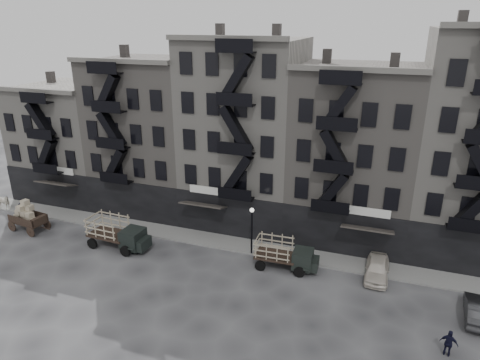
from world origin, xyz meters
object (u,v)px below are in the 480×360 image
(stake_truck_east, at_px, (285,252))
(car_east, at_px, (377,269))
(policeman, at_px, (449,343))
(stake_truck_west, at_px, (117,231))
(wagon, at_px, (26,213))
(pedestrian_mid, at_px, (133,244))
(car_far, at_px, (477,310))
(pedestrian_west, at_px, (22,212))
(horse, at_px, (2,203))

(stake_truck_east, xyz_separation_m, car_east, (6.99, 1.10, -0.68))
(car_east, height_order, policeman, policeman)
(stake_truck_west, height_order, car_east, stake_truck_west)
(stake_truck_east, distance_m, car_east, 7.11)
(wagon, height_order, pedestrian_mid, wagon)
(car_far, bearing_deg, car_east, -20.02)
(pedestrian_west, distance_m, pedestrian_mid, 13.82)
(stake_truck_east, xyz_separation_m, pedestrian_west, (-26.22, -0.18, -0.47))
(horse, bearing_deg, policeman, -105.46)
(stake_truck_west, relative_size, stake_truck_east, 1.12)
(stake_truck_east, distance_m, pedestrian_mid, 12.69)
(horse, height_order, car_far, horse)
(car_far, bearing_deg, policeman, 67.88)
(wagon, bearing_deg, pedestrian_west, 154.27)
(horse, height_order, pedestrian_mid, pedestrian_mid)
(stake_truck_east, height_order, policeman, stake_truck_east)
(horse, distance_m, stake_truck_west, 15.94)
(stake_truck_west, xyz_separation_m, car_far, (27.79, -0.35, -0.91))
(pedestrian_mid, relative_size, policeman, 1.03)
(car_east, xyz_separation_m, car_far, (6.43, -2.96, -0.06))
(car_far, xyz_separation_m, policeman, (-2.12, -4.19, 0.19))
(stake_truck_east, relative_size, policeman, 2.92)
(stake_truck_east, distance_m, policeman, 12.83)
(wagon, xyz_separation_m, stake_truck_west, (9.81, 0.00, -0.12))
(horse, distance_m, pedestrian_mid, 17.83)
(wagon, distance_m, stake_truck_east, 24.23)
(wagon, bearing_deg, horse, 163.53)
(wagon, relative_size, pedestrian_west, 1.96)
(pedestrian_mid, bearing_deg, car_far, 145.59)
(car_far, bearing_deg, pedestrian_mid, 5.02)
(wagon, distance_m, pedestrian_mid, 11.70)
(horse, xyz_separation_m, car_far, (43.50, -2.96, -0.18))
(car_east, distance_m, car_far, 7.08)
(horse, relative_size, stake_truck_east, 0.40)
(pedestrian_mid, bearing_deg, stake_truck_east, 154.37)
(horse, bearing_deg, stake_truck_east, -97.76)
(pedestrian_west, distance_m, policeman, 37.97)
(car_east, relative_size, pedestrian_west, 2.26)
(pedestrian_west, xyz_separation_m, pedestrian_mid, (13.70, -1.83, -0.06))
(wagon, bearing_deg, stake_truck_west, 7.44)
(car_far, bearing_deg, pedestrian_west, 2.25)
(car_far, height_order, pedestrian_mid, pedestrian_mid)
(car_east, bearing_deg, horse, -179.34)
(horse, xyz_separation_m, stake_truck_west, (15.71, -2.61, 0.72))
(wagon, bearing_deg, pedestrian_mid, 4.94)
(stake_truck_west, bearing_deg, policeman, -6.97)
(policeman, bearing_deg, pedestrian_mid, 4.22)
(car_east, bearing_deg, stake_truck_east, -170.36)
(pedestrian_west, bearing_deg, pedestrian_mid, -28.76)
(car_east, bearing_deg, pedestrian_mid, -170.27)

